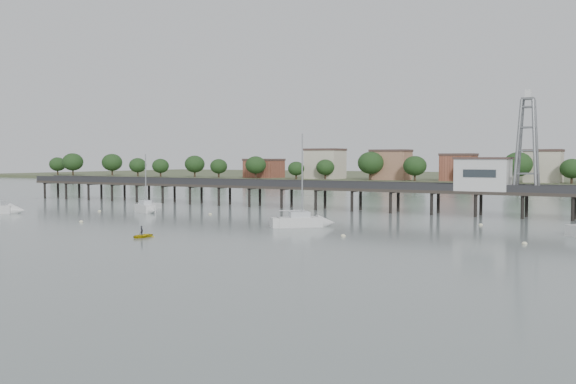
# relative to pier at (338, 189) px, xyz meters

# --- Properties ---
(ground_plane) EXTENTS (500.00, 500.00, 0.00)m
(ground_plane) POSITION_rel_pier_xyz_m (0.00, -60.00, -3.79)
(ground_plane) COLOR slate
(ground_plane) RESTS_ON ground
(pier) EXTENTS (150.00, 5.00, 5.50)m
(pier) POSITION_rel_pier_xyz_m (0.00, 0.00, 0.00)
(pier) COLOR #2D2823
(pier) RESTS_ON ground
(pier_building) EXTENTS (8.40, 5.40, 5.30)m
(pier_building) POSITION_rel_pier_xyz_m (25.00, 0.00, 2.87)
(pier_building) COLOR silver
(pier_building) RESTS_ON ground
(lattice_tower) EXTENTS (3.20, 3.20, 15.50)m
(lattice_tower) POSITION_rel_pier_xyz_m (31.50, 0.00, 7.31)
(lattice_tower) COLOR slate
(lattice_tower) RESTS_ON ground
(sailboat_c) EXTENTS (7.38, 6.99, 13.05)m
(sailboat_c) POSITION_rel_pier_xyz_m (8.14, -27.29, -3.15)
(sailboat_c) COLOR silver
(sailboat_c) RESTS_ON ground
(sailboat_b) EXTENTS (6.23, 4.15, 10.22)m
(sailboat_b) POSITION_rel_pier_xyz_m (-25.78, -20.61, -3.14)
(sailboat_b) COLOR silver
(sailboat_b) RESTS_ON ground
(sailboat_a) EXTENTS (8.34, 5.66, 13.42)m
(sailboat_a) POSITION_rel_pier_xyz_m (-46.07, -33.11, -3.15)
(sailboat_a) COLOR silver
(sailboat_a) RESTS_ON ground
(white_tender) EXTENTS (4.16, 1.85, 1.59)m
(white_tender) POSITION_rel_pier_xyz_m (-31.76, -13.30, -3.30)
(white_tender) COLOR silver
(white_tender) RESTS_ON ground
(yellow_dinghy) EXTENTS (2.11, 0.64, 2.95)m
(yellow_dinghy) POSITION_rel_pier_xyz_m (-3.27, -46.99, -3.79)
(yellow_dinghy) COLOR yellow
(yellow_dinghy) RESTS_ON ground
(dinghy_occupant) EXTENTS (0.62, 1.16, 0.26)m
(dinghy_occupant) POSITION_rel_pier_xyz_m (-3.27, -46.99, -3.79)
(dinghy_occupant) COLOR black
(dinghy_occupant) RESTS_ON ground
(mooring_buoys) EXTENTS (71.07, 23.92, 0.39)m
(mooring_buoys) POSITION_rel_pier_xyz_m (1.60, -26.77, -3.71)
(mooring_buoys) COLOR #F9F4C2
(mooring_buoys) RESTS_ON ground
(far_shore) EXTENTS (500.00, 170.00, 10.40)m
(far_shore) POSITION_rel_pier_xyz_m (0.36, 179.58, -2.85)
(far_shore) COLOR #475133
(far_shore) RESTS_ON ground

